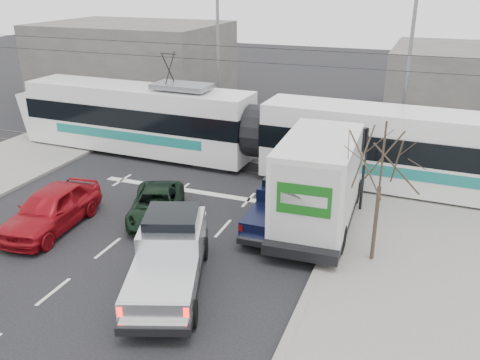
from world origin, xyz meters
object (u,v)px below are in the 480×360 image
(bare_tree, at_px, (382,161))
(tram, at_px, (257,132))
(box_truck, at_px, (321,181))
(red_car, at_px, (51,209))
(street_lamp_near, at_px, (405,66))
(street_lamp_far, at_px, (215,50))
(green_car, at_px, (156,205))
(navy_pickup, at_px, (279,205))
(silver_pickup, at_px, (170,253))
(traffic_signal, at_px, (362,151))

(bare_tree, relative_size, tram, 0.18)
(box_truck, bearing_deg, red_car, -159.67)
(street_lamp_near, relative_size, box_truck, 1.15)
(street_lamp_far, xyz_separation_m, green_car, (2.93, -13.08, -4.50))
(street_lamp_near, relative_size, navy_pickup, 1.93)
(bare_tree, xyz_separation_m, green_car, (-8.86, 0.42, -3.18))
(street_lamp_far, bearing_deg, street_lamp_near, -9.87)
(silver_pickup, distance_m, navy_pickup, 5.54)
(bare_tree, height_order, green_car, bare_tree)
(red_car, bearing_deg, street_lamp_far, 83.53)
(traffic_signal, relative_size, red_car, 0.72)
(red_car, bearing_deg, traffic_signal, 23.19)
(navy_pickup, bearing_deg, tram, 116.27)
(tram, height_order, box_truck, tram)
(tram, relative_size, box_truck, 3.56)
(street_lamp_near, distance_m, box_truck, 10.05)
(tram, bearing_deg, street_lamp_near, 34.12)
(tram, relative_size, navy_pickup, 5.97)
(box_truck, relative_size, red_car, 1.57)
(street_lamp_near, distance_m, street_lamp_far, 11.67)
(green_car, bearing_deg, traffic_signal, 2.81)
(silver_pickup, bearing_deg, green_car, 105.27)
(bare_tree, relative_size, street_lamp_near, 0.56)
(street_lamp_far, distance_m, red_car, 15.97)
(silver_pickup, relative_size, red_car, 1.26)
(silver_pickup, relative_size, green_car, 1.43)
(traffic_signal, xyz_separation_m, box_truck, (-1.29, -1.78, -0.83))
(tram, distance_m, silver_pickup, 11.04)
(bare_tree, distance_m, street_lamp_far, 17.97)
(box_truck, relative_size, green_car, 1.78)
(street_lamp_near, relative_size, silver_pickup, 1.43)
(traffic_signal, bearing_deg, navy_pickup, -137.47)
(traffic_signal, distance_m, red_car, 12.76)
(traffic_signal, distance_m, navy_pickup, 4.12)
(traffic_signal, xyz_separation_m, green_car, (-7.73, -3.58, -2.13))
(traffic_signal, bearing_deg, red_car, -152.22)
(street_lamp_near, distance_m, navy_pickup, 11.42)
(street_lamp_far, height_order, silver_pickup, street_lamp_far)
(silver_pickup, distance_m, green_car, 4.94)
(street_lamp_near, distance_m, tram, 8.36)
(silver_pickup, xyz_separation_m, red_car, (-6.26, 1.73, -0.23))
(street_lamp_near, bearing_deg, tram, -147.74)
(traffic_signal, distance_m, street_lamp_far, 14.47)
(street_lamp_near, xyz_separation_m, street_lamp_far, (-11.50, 2.00, 0.00))
(street_lamp_far, relative_size, silver_pickup, 1.43)
(street_lamp_far, distance_m, tram, 8.47)
(bare_tree, relative_size, street_lamp_far, 0.56)
(navy_pickup, relative_size, green_car, 1.06)
(navy_pickup, bearing_deg, street_lamp_far, 122.76)
(traffic_signal, relative_size, tram, 0.13)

